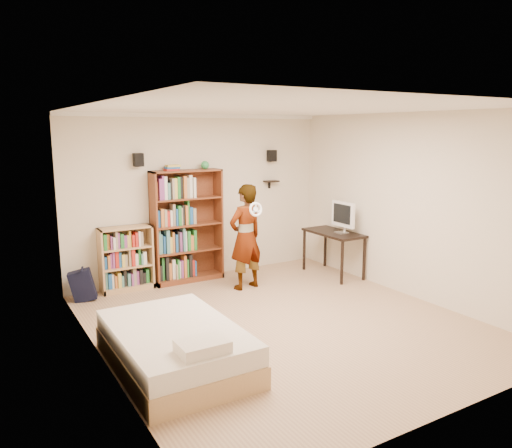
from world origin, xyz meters
The scene contains 14 objects.
ground centered at (0.00, 0.00, 0.00)m, with size 4.50×5.00×0.01m, color tan.
room_shell centered at (0.00, 0.00, 1.76)m, with size 4.52×5.02×2.71m.
crown_molding centered at (0.00, 0.00, 2.67)m, with size 4.50×5.00×0.06m.
speaker_left centered at (-1.05, 2.40, 2.00)m, with size 0.14×0.12×0.20m, color black.
speaker_right centered at (1.35, 2.40, 2.00)m, with size 0.14×0.12×0.20m, color black.
wall_shelf centered at (1.35, 2.41, 1.55)m, with size 0.25×0.16×0.03m, color black.
tall_bookshelf centered at (-0.31, 2.33, 0.91)m, with size 1.15×0.34×1.82m, color brown, non-canonical shape.
low_bookshelf centered at (-1.32, 2.35, 0.50)m, with size 0.80×0.30×1.00m, color tan, non-canonical shape.
computer_desk centered at (1.95, 1.38, 0.38)m, with size 0.55×1.10×0.75m, color black, non-canonical shape.
imac centered at (2.00, 1.24, 1.01)m, with size 0.11×0.53×0.53m, color white, non-canonical shape.
daybed centered at (-1.63, -0.43, 0.27)m, with size 1.20×1.85×0.55m, color silver, non-canonical shape.
person centered at (0.31, 1.50, 0.82)m, with size 0.60×0.39×1.64m, color black.
wii_wheel centered at (0.31, 1.19, 1.29)m, with size 0.22×0.22×0.04m, color white.
navy_bag centered at (-2.02, 2.18, 0.24)m, with size 0.35×0.23×0.47m, color black, non-canonical shape.
Camera 1 is at (-3.39, -5.06, 2.44)m, focal length 35.00 mm.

